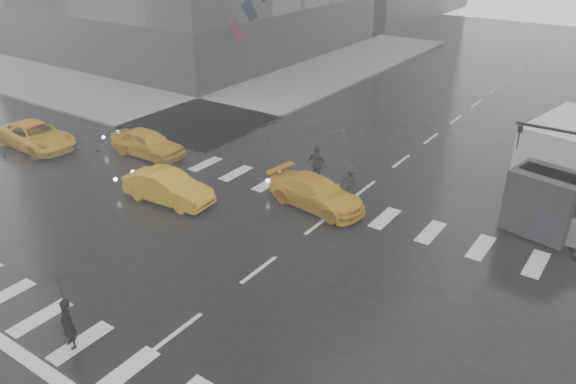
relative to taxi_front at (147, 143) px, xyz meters
The scene contains 13 objects.
ground 12.32m from the taxi_front, 24.65° to the right, with size 120.00×120.00×0.00m, color black.
sidewalk_nw 14.93m from the taxi_front, 123.94° to the left, with size 35.00×35.00×0.15m, color slate.
road_markings 12.32m from the taxi_front, 24.65° to the right, with size 18.00×48.00×0.01m, color silver, non-canonical shape.
planter_west 18.43m from the taxi_front, ahead, with size 1.10×1.10×1.80m.
flag_cluster 14.78m from the taxi_front, 106.29° to the left, with size 2.87×3.06×4.69m.
pedestrian_black 14.59m from the taxi_front, 51.31° to the right, with size 1.10×1.11×2.43m.
pedestrian_far_a 9.24m from the taxi_front, 14.35° to the left, with size 1.06×0.65×1.82m, color black.
pedestrian_far_b 11.15m from the taxi_front, ahead, with size 0.97×0.54×1.51m, color black.
taxi_front is the anchor object (origin of this frame).
taxi_mid 5.65m from the taxi_front, 33.65° to the right, with size 1.45×4.16×1.37m, color #EEAD0C.
taxi_rear 10.27m from the taxi_front, ahead, with size 1.83×3.98×1.31m, color #EEAD0C.
taxi_far 6.35m from the taxi_front, 155.63° to the right, with size 2.29×4.40×1.38m, color #EEAD0C.
box_truck 19.59m from the taxi_front, 17.24° to the left, with size 2.59×6.92×3.67m.
Camera 1 is at (10.33, -13.08, 11.23)m, focal length 35.00 mm.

